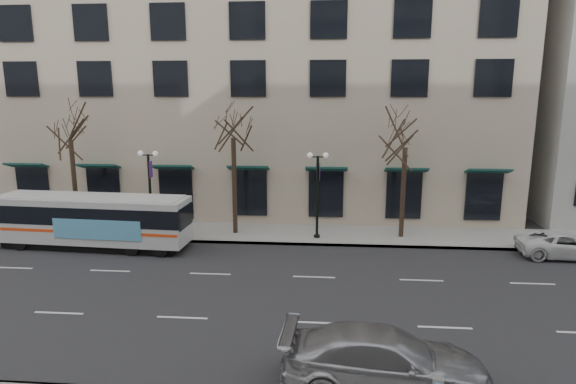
# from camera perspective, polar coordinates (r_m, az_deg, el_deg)

# --- Properties ---
(ground) EXTENTS (160.00, 160.00, 0.00)m
(ground) POSITION_cam_1_polar(r_m,az_deg,el_deg) (21.75, -10.64, -11.74)
(ground) COLOR black
(ground) RESTS_ON ground
(sidewalk_far) EXTENTS (80.00, 4.00, 0.15)m
(sidewalk_far) POSITION_cam_1_polar(r_m,az_deg,el_deg) (29.47, 3.47, -5.06)
(sidewalk_far) COLOR gray
(sidewalk_far) RESTS_ON ground
(building_hotel) EXTENTS (40.00, 20.00, 24.00)m
(building_hotel) POSITION_cam_1_polar(r_m,az_deg,el_deg) (41.03, -6.18, 16.48)
(building_hotel) COLOR tan
(building_hotel) RESTS_ON ground
(tree_far_left) EXTENTS (3.60, 3.60, 8.34)m
(tree_far_left) POSITION_cam_1_polar(r_m,az_deg,el_deg) (32.06, -24.52, 7.34)
(tree_far_left) COLOR black
(tree_far_left) RESTS_ON ground
(tree_far_mid) EXTENTS (3.60, 3.60, 8.55)m
(tree_far_mid) POSITION_cam_1_polar(r_m,az_deg,el_deg) (28.58, -6.55, 8.31)
(tree_far_mid) COLOR black
(tree_far_mid) RESTS_ON ground
(tree_far_right) EXTENTS (3.60, 3.60, 8.06)m
(tree_far_right) POSITION_cam_1_polar(r_m,az_deg,el_deg) (28.44, 13.82, 7.05)
(tree_far_right) COLOR black
(tree_far_right) RESTS_ON ground
(lamp_post_left) EXTENTS (1.22, 0.45, 5.21)m
(lamp_post_left) POSITION_cam_1_polar(r_m,az_deg,el_deg) (29.88, -16.03, 0.41)
(lamp_post_left) COLOR black
(lamp_post_left) RESTS_ON ground
(lamp_post_right) EXTENTS (1.22, 0.45, 5.21)m
(lamp_post_right) POSITION_cam_1_polar(r_m,az_deg,el_deg) (27.98, 3.52, 0.10)
(lamp_post_right) COLOR black
(lamp_post_right) RESTS_ON ground
(city_bus) EXTENTS (11.04, 3.03, 2.96)m
(city_bus) POSITION_cam_1_polar(r_m,az_deg,el_deg) (28.99, -22.05, -3.04)
(city_bus) COLOR silver
(city_bus) RESTS_ON ground
(silver_car) EXTENTS (6.23, 2.82, 1.77)m
(silver_car) POSITION_cam_1_polar(r_m,az_deg,el_deg) (15.23, 11.34, -18.94)
(silver_car) COLOR #9A9CA2
(silver_car) RESTS_ON ground
(white_pickup) EXTENTS (4.96, 2.48, 1.35)m
(white_pickup) POSITION_cam_1_polar(r_m,az_deg,el_deg) (29.48, 30.05, -5.45)
(white_pickup) COLOR silver
(white_pickup) RESTS_ON ground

